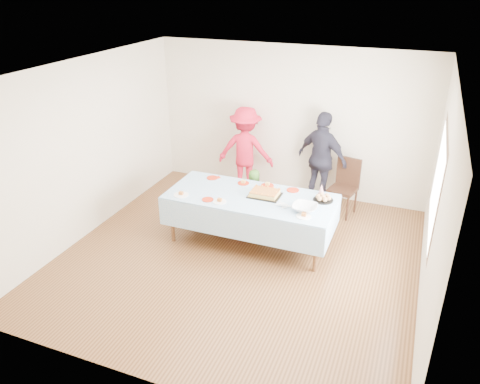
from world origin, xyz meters
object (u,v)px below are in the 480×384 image
at_px(birthday_cake, 265,193).
at_px(dining_chair, 345,183).
at_px(party_table, 250,199).
at_px(adult_left, 246,150).

relative_size(birthday_cake, dining_chair, 0.48).
relative_size(party_table, adult_left, 1.54).
height_order(party_table, adult_left, adult_left).
relative_size(party_table, dining_chair, 2.56).
xyz_separation_m(dining_chair, adult_left, (-1.90, 0.22, 0.27)).
xyz_separation_m(party_table, birthday_cake, (0.20, 0.08, 0.09)).
bearing_deg(adult_left, party_table, 106.85).
relative_size(dining_chair, adult_left, 0.60).
height_order(party_table, birthday_cake, birthday_cake).
height_order(dining_chair, adult_left, adult_left).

